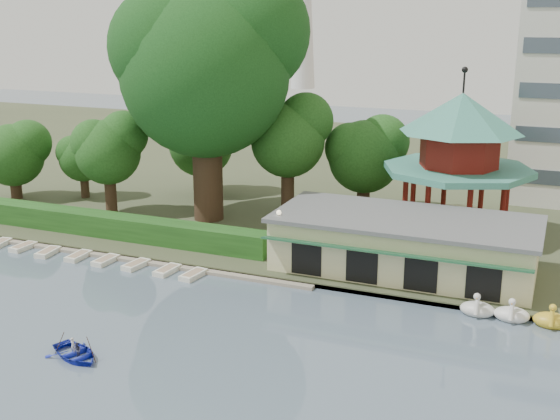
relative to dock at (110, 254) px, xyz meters
The scene contains 12 objects.
ground_plane 20.97m from the dock, 55.10° to the right, with size 220.00×220.00×0.00m, color slate.
shore 36.81m from the dock, 70.97° to the left, with size 220.00×70.00×0.40m, color #424930.
embankment 12.00m from the dock, ahead, with size 220.00×0.60×0.30m, color gray.
dock is the anchor object (origin of this frame).
boathouse 22.62m from the dock, 12.24° to the left, with size 18.60×9.39×3.90m.
pavilion 29.14m from the dock, 31.66° to the left, with size 12.40×12.40×13.50m.
hedge 4.61m from the dock, 132.27° to the left, with size 30.00×2.00×1.80m, color #22541B.
lamp_post 13.99m from the dock, ahead, with size 0.36×0.36×4.28m.
big_tree 18.37m from the dock, 73.84° to the left, with size 16.01×14.92×21.77m.
small_trees 15.93m from the dock, 89.28° to the left, with size 40.06×16.45×11.08m.
moored_rowboats 3.59m from the dock, 156.91° to the right, with size 24.54×2.67×0.36m.
rowboat_with_passengers 16.84m from the dock, 60.73° to the right, with size 5.86×5.11×2.01m.
Camera 1 is at (19.84, -25.42, 18.28)m, focal length 45.00 mm.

